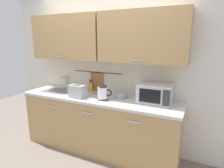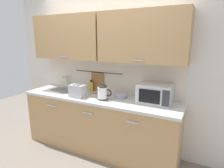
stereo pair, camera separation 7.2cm
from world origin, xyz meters
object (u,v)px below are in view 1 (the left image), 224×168
Objects in this scene: microwave at (155,93)px; toaster at (77,91)px; mixing_bowl at (121,95)px; mug_near_sink at (82,90)px; dish_soap_bottle at (91,86)px; wooden_spoon at (102,94)px; electric_kettle at (103,93)px.

toaster is at bearing -167.38° from microwave.
mixing_bowl is (-0.52, -0.01, -0.09)m from microwave.
mixing_bowl is at bearing -1.01° from mug_near_sink.
dish_soap_bottle is at bearing 167.10° from mixing_bowl.
wooden_spoon is (-0.36, 0.06, -0.04)m from mixing_bowl.
wooden_spoon is at bearing 49.22° from toaster.
microwave reaches higher than dish_soap_bottle.
electric_kettle reaches higher than mixing_bowl.
mug_near_sink reaches higher than wooden_spoon.
toaster is at bearing -89.88° from dish_soap_bottle.
dish_soap_bottle is 0.92× the size of mixing_bowl.
wooden_spoon is (-0.15, 0.24, -0.10)m from electric_kettle.
microwave is at bearing -3.20° from wooden_spoon.
toaster is (-0.41, -0.06, -0.01)m from electric_kettle.
electric_kettle is at bearing -37.99° from dish_soap_bottle.
toaster is at bearing -71.22° from mug_near_sink.
dish_soap_bottle is at bearing 56.42° from mug_near_sink.
mixing_bowl is at bearing -12.90° from dish_soap_bottle.
toaster is 0.41m from wooden_spoon.
microwave is 1.80× the size of toaster.
dish_soap_bottle is 1.63× the size of mug_near_sink.
toaster reaches higher than wooden_spoon.
toaster is (-0.62, -0.24, 0.05)m from mixing_bowl.
mixing_bowl is (0.21, 0.18, -0.06)m from electric_kettle.
toaster is (-1.13, -0.25, -0.04)m from microwave.
electric_kettle reaches higher than toaster.
electric_kettle reaches higher than dish_soap_bottle.
mug_near_sink is at bearing 108.78° from toaster.
dish_soap_bottle is (-1.14, 0.13, -0.05)m from microwave.
microwave is 0.75m from electric_kettle.
electric_kettle is at bearing -165.18° from microwave.
dish_soap_bottle is (-0.41, 0.32, -0.01)m from electric_kettle.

